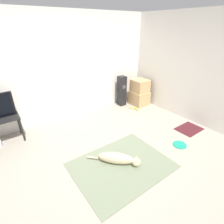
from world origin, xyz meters
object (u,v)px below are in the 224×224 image
(cardboard_box_lower, at_px, (139,98))
(floor_speaker, at_px, (122,91))
(dog, at_px, (118,159))
(tennis_ball_by_boxes, at_px, (135,108))
(tennis_ball_near_speaker, at_px, (130,107))
(frisbee, at_px, (180,145))
(cardboard_box_upper, at_px, (140,86))
(tennis_ball_loose_on_carpet, at_px, (137,109))

(cardboard_box_lower, xyz_separation_m, floor_speaker, (-0.48, 0.28, 0.24))
(dog, height_order, cardboard_box_lower, cardboard_box_lower)
(tennis_ball_by_boxes, height_order, tennis_ball_near_speaker, same)
(frisbee, distance_m, cardboard_box_lower, 2.18)
(cardboard_box_lower, bearing_deg, floor_speaker, 149.60)
(cardboard_box_lower, xyz_separation_m, tennis_ball_near_speaker, (-0.43, -0.09, -0.17))
(cardboard_box_upper, height_order, tennis_ball_near_speaker, cardboard_box_upper)
(tennis_ball_near_speaker, bearing_deg, tennis_ball_by_boxes, -55.10)
(floor_speaker, relative_size, tennis_ball_by_boxes, 13.53)
(dog, distance_m, tennis_ball_loose_on_carpet, 2.25)
(tennis_ball_by_boxes, bearing_deg, dog, -140.28)
(frisbee, distance_m, tennis_ball_near_speaker, 1.97)
(tennis_ball_near_speaker, xyz_separation_m, tennis_ball_loose_on_carpet, (0.06, -0.23, 0.00))
(cardboard_box_upper, height_order, floor_speaker, floor_speaker)
(frisbee, relative_size, cardboard_box_lower, 0.55)
(dog, xyz_separation_m, cardboard_box_lower, (2.14, 1.70, 0.09))
(frisbee, bearing_deg, cardboard_box_upper, 68.95)
(tennis_ball_by_boxes, distance_m, tennis_ball_loose_on_carpet, 0.10)
(floor_speaker, height_order, tennis_ball_by_boxes, floor_speaker)
(dog, bearing_deg, tennis_ball_loose_on_carpet, 38.06)
(cardboard_box_upper, bearing_deg, tennis_ball_by_boxes, -147.76)
(cardboard_box_upper, bearing_deg, frisbee, -111.05)
(frisbee, relative_size, tennis_ball_loose_on_carpet, 4.10)
(dog, height_order, tennis_ball_by_boxes, dog)
(dog, distance_m, floor_speaker, 2.60)
(cardboard_box_upper, xyz_separation_m, tennis_ball_by_boxes, (-0.35, -0.22, -0.56))
(cardboard_box_lower, bearing_deg, tennis_ball_by_boxes, -148.79)
(frisbee, xyz_separation_m, tennis_ball_loose_on_carpet, (0.41, 1.71, 0.02))
(tennis_ball_loose_on_carpet, bearing_deg, frisbee, -103.63)
(dog, xyz_separation_m, cardboard_box_upper, (2.14, 1.70, 0.48))
(cardboard_box_upper, relative_size, floor_speaker, 0.51)
(cardboard_box_upper, xyz_separation_m, floor_speaker, (-0.48, 0.27, -0.14))
(tennis_ball_loose_on_carpet, bearing_deg, tennis_ball_by_boxes, 78.19)
(tennis_ball_by_boxes, bearing_deg, frisbee, -103.53)
(cardboard_box_lower, distance_m, tennis_ball_loose_on_carpet, 0.51)
(dog, height_order, cardboard_box_upper, cardboard_box_upper)
(dog, xyz_separation_m, floor_speaker, (1.66, 1.98, 0.33))
(cardboard_box_upper, relative_size, tennis_ball_near_speaker, 6.85)
(dog, distance_m, frisbee, 1.40)
(floor_speaker, height_order, tennis_ball_loose_on_carpet, floor_speaker)
(floor_speaker, relative_size, tennis_ball_loose_on_carpet, 13.53)
(frisbee, height_order, tennis_ball_near_speaker, tennis_ball_near_speaker)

